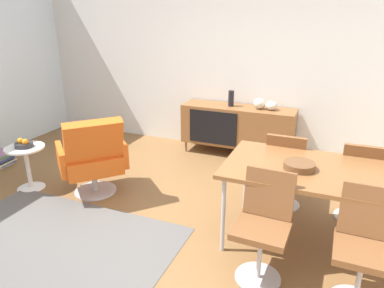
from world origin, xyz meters
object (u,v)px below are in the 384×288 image
(wooden_bowl_on_table, at_px, (299,166))
(side_table_round, at_px, (27,163))
(vase_ceramic_small, at_px, (271,106))
(dining_chair_back_right, at_px, (360,178))
(dining_chair_front_left, at_px, (264,223))
(vase_cobalt, at_px, (231,98))
(dining_chair_back_left, at_px, (286,167))
(lounge_chair_red, at_px, (93,156))
(dining_chair_front_right, at_px, (365,244))
(fruit_bowl, at_px, (24,144))
(vase_sculptural_dark, at_px, (260,104))
(dining_table, at_px, (321,174))
(sideboard, at_px, (237,126))

(wooden_bowl_on_table, xyz_separation_m, side_table_round, (-3.03, -0.06, -0.45))
(vase_ceramic_small, xyz_separation_m, dining_chair_back_right, (1.11, -1.29, -0.31))
(dining_chair_front_left, height_order, side_table_round, dining_chair_front_left)
(vase_ceramic_small, bearing_deg, vase_cobalt, 180.00)
(dining_chair_back_left, height_order, side_table_round, dining_chair_back_left)
(dining_chair_back_right, xyz_separation_m, dining_chair_front_left, (-0.70, -1.12, 0.00))
(wooden_bowl_on_table, relative_size, dining_chair_front_left, 0.30)
(wooden_bowl_on_table, bearing_deg, side_table_round, -178.82)
(side_table_round, bearing_deg, vase_ceramic_small, 38.98)
(vase_cobalt, bearing_deg, wooden_bowl_on_table, -58.80)
(lounge_chair_red, relative_size, side_table_round, 1.82)
(dining_chair_front_right, height_order, fruit_bowl, dining_chair_front_right)
(vase_cobalt, bearing_deg, vase_sculptural_dark, 0.00)
(fruit_bowl, bearing_deg, dining_table, 2.28)
(wooden_bowl_on_table, bearing_deg, vase_sculptural_dark, 111.40)
(vase_sculptural_dark, bearing_deg, dining_chair_front_left, -76.57)
(sideboard, distance_m, vase_ceramic_small, 0.57)
(sideboard, height_order, dining_chair_front_left, dining_chair_front_left)
(side_table_round, bearing_deg, dining_chair_front_right, -6.96)
(dining_chair_front_right, bearing_deg, wooden_bowl_on_table, 136.59)
(sideboard, height_order, wooden_bowl_on_table, wooden_bowl_on_table)
(vase_sculptural_dark, distance_m, side_table_round, 3.05)
(sideboard, xyz_separation_m, side_table_round, (-1.98, -1.97, -0.12))
(sideboard, distance_m, wooden_bowl_on_table, 2.20)
(dining_chair_back_left, bearing_deg, vase_cobalt, 127.25)
(vase_sculptural_dark, distance_m, vase_ceramic_small, 0.16)
(vase_cobalt, distance_m, dining_table, 2.28)
(wooden_bowl_on_table, height_order, dining_chair_back_right, dining_chair_back_right)
(sideboard, xyz_separation_m, vase_ceramic_small, (0.46, 0.00, 0.34))
(dining_chair_back_left, bearing_deg, dining_chair_front_left, -89.87)
(dining_chair_front_right, bearing_deg, vase_sculptural_dark, 117.87)
(vase_cobalt, height_order, wooden_bowl_on_table, vase_cobalt)
(dining_chair_front_right, relative_size, fruit_bowl, 4.28)
(sideboard, bearing_deg, lounge_chair_red, -122.68)
(dining_chair_back_left, distance_m, dining_chair_front_left, 1.12)
(lounge_chair_red, bearing_deg, dining_chair_back_right, 10.70)
(vase_ceramic_small, relative_size, dining_table, 0.10)
(dining_table, relative_size, dining_chair_back_right, 1.87)
(dining_table, bearing_deg, dining_chair_back_right, 57.86)
(vase_sculptural_dark, height_order, dining_chair_back_right, vase_sculptural_dark)
(dining_table, height_order, dining_chair_back_left, dining_chair_back_left)
(vase_cobalt, height_order, vase_sculptural_dark, vase_cobalt)
(wooden_bowl_on_table, bearing_deg, dining_chair_front_right, -43.41)
(dining_chair_back_left, xyz_separation_m, dining_chair_back_right, (0.70, 0.00, 0.00))
(wooden_bowl_on_table, relative_size, fruit_bowl, 1.30)
(dining_chair_front_left, bearing_deg, dining_chair_back_right, 57.98)
(dining_chair_back_left, relative_size, side_table_round, 1.65)
(vase_ceramic_small, xyz_separation_m, side_table_round, (-2.44, -1.97, -0.46))
(wooden_bowl_on_table, height_order, lounge_chair_red, lounge_chair_red)
(dining_chair_front_left, bearing_deg, dining_chair_back_left, 90.13)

